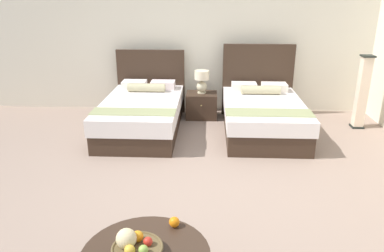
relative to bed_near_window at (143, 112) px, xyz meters
The scene contains 9 objects.
ground_plane 2.28m from the bed_near_window, 63.30° to the right, with size 10.06×10.18×0.02m, color gray.
wall_back 1.94m from the bed_near_window, 51.64° to the left, with size 10.06×0.12×2.73m, color beige.
bed_near_window is the anchor object (origin of this frame).
bed_near_corner 2.03m from the bed_near_window, ahead, with size 1.31×2.06×1.34m.
nightstand 1.22m from the bed_near_window, 35.77° to the left, with size 0.57×0.50×0.47m.
table_lamp 1.29m from the bed_near_window, 36.53° to the left, with size 0.27×0.27×0.42m.
fruit_bowl 3.79m from the bed_near_window, 80.76° to the right, with size 0.38×0.38×0.21m.
loose_orange 3.49m from the bed_near_window, 75.70° to the right, with size 0.09×0.09×0.09m.
floor_lamp_corner 3.75m from the bed_near_window, ahead, with size 0.20×0.20×1.26m.
Camera 1 is at (0.12, -3.95, 2.28)m, focal length 34.78 mm.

